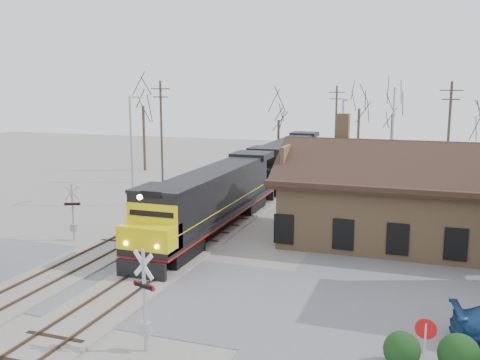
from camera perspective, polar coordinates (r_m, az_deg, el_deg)
The scene contains 22 objects.
ground at distance 27.25m, azimuth -11.22°, elevation -10.99°, with size 140.00×140.00×0.00m, color gray.
road at distance 27.25m, azimuth -11.22°, elevation -10.96°, with size 60.00×9.00×0.03m, color #5B5B60.
track_main at distance 40.28m, azimuth -0.44°, elevation -3.78°, with size 3.40×90.00×0.24m.
track_siding at distance 41.96m, azimuth -6.25°, elevation -3.28°, with size 3.40×90.00×0.24m.
depot at distance 34.66m, azimuth 16.86°, elevation -2.53°, with size 15.20×9.31×7.90m.
locomotive_lead at distance 35.18m, azimuth -3.20°, elevation -2.11°, with size 2.94×19.68×4.37m.
locomotive_trailing at distance 53.90m, azimuth 4.85°, elevation 2.12°, with size 2.94×19.68×4.13m.
crossbuck_near at distance 20.29m, azimuth -10.13°, elevation -12.86°, with size 1.08×0.44×3.92m.
crossbuck_far at distance 35.33m, azimuth -17.41°, elevation -3.44°, with size 0.98×0.48×3.63m.
do_not_enter_sign at distance 18.90m, azimuth 19.14°, elevation -15.82°, with size 0.70×0.10×2.35m.
hedge_a at distance 20.27m, azimuth 16.88°, elevation -16.94°, with size 1.28×1.28×1.28m, color black.
hedge_b at distance 20.43m, azimuth 22.32°, elevation -16.85°, with size 1.42×1.42×1.42m, color black.
streetlight_a at distance 44.09m, azimuth -11.43°, elevation 3.72°, with size 0.25×2.04×8.89m.
streetlight_b at distance 47.57m, azimuth 10.85°, elevation 4.00°, with size 0.25×2.04×8.60m.
streetlight_c at distance 55.74m, azimuth 15.97°, elevation 5.17°, with size 0.25×2.04×9.57m.
utility_pole_a at distance 54.12m, azimuth -8.38°, elevation 5.30°, with size 2.00×0.24×10.17m.
utility_pole_b at distance 67.82m, azimuth 10.19°, elevation 5.97°, with size 2.00×0.24×9.67m.
utility_pole_c at distance 51.91m, azimuth 21.35°, elevation 4.47°, with size 2.00×0.24×10.07m.
tree_a at distance 62.16m, azimuth -10.34°, elevation 8.93°, with size 4.96×4.96×12.14m.
tree_b at distance 65.11m, azimuth 4.15°, elevation 7.21°, with size 3.73×3.73×9.13m.
tree_c at distance 67.74m, azimuth 12.64°, elevation 8.39°, with size 4.60×4.60×11.26m.
tree_d at distance 63.23m, azimuth 16.04°, elevation 7.81°, with size 4.38×4.38×10.74m.
Camera 1 is at (13.06, -21.87, 9.69)m, focal length 40.00 mm.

